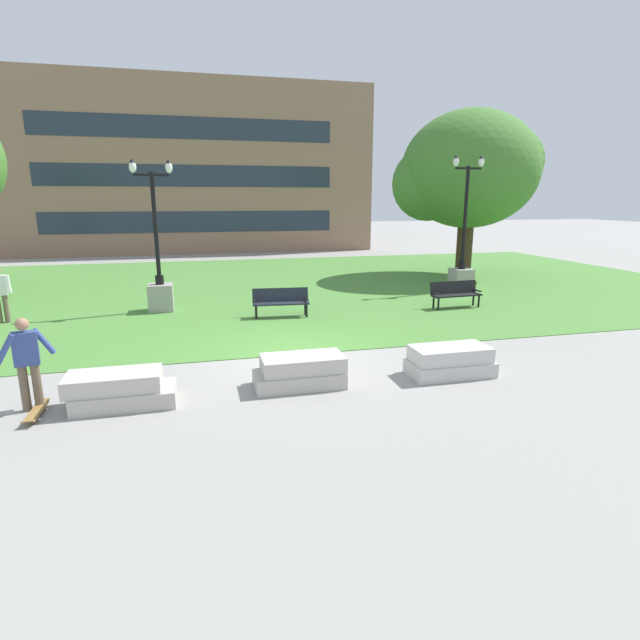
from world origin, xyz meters
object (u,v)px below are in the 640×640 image
concrete_block_center (120,390)px  lamp_post_left (462,265)px  concrete_block_right (450,361)px  park_bench_near_left (281,300)px  lamp_post_center (160,281)px  park_bench_near_right (455,293)px  skateboard (36,412)px  person_bystander_near_lawn (0,292)px  person_skateboarder (27,359)px  concrete_block_left (301,372)px

concrete_block_center → lamp_post_left: bearing=37.2°
concrete_block_right → park_bench_near_left: size_ratio=0.98×
lamp_post_center → park_bench_near_left: bearing=-25.6°
park_bench_near_left → park_bench_near_right: bearing=-0.9°
skateboard → person_bystander_near_lawn: bearing=110.9°
park_bench_near_right → lamp_post_center: 10.13m
concrete_block_center → concrete_block_right: same height
person_skateboarder → park_bench_near_left: (5.58, 6.16, -0.43)m
concrete_block_right → person_skateboarder: 8.22m
concrete_block_right → person_skateboarder: size_ratio=1.05×
concrete_block_left → park_bench_near_left: park_bench_near_left is taller
concrete_block_center → concrete_block_left: same height
park_bench_near_left → lamp_post_left: (8.00, 2.81, 0.56)m
lamp_post_left → lamp_post_center: lamp_post_left is taller
concrete_block_right → park_bench_near_left: park_bench_near_left is taller
concrete_block_right → skateboard: size_ratio=1.76×
concrete_block_left → skateboard: 4.82m
person_skateboarder → lamp_post_center: lamp_post_center is taller
person_skateboarder → park_bench_near_right: person_skateboarder is taller
concrete_block_left → concrete_block_right: same height
lamp_post_left → person_bystander_near_lawn: 16.47m
park_bench_near_right → concrete_block_center: bearing=-148.6°
park_bench_near_right → person_bystander_near_lawn: 14.58m
lamp_post_left → lamp_post_center: (-11.80, -0.99, -0.07)m
concrete_block_left → person_skateboarder: bearing=179.8°
concrete_block_right → park_bench_near_left: 6.84m
park_bench_near_right → lamp_post_center: size_ratio=0.37×
skateboard → lamp_post_center: lamp_post_center is taller
concrete_block_right → lamp_post_left: (5.38, 9.13, 0.79)m
concrete_block_right → lamp_post_center: 10.38m
concrete_block_left → skateboard: size_ratio=1.77×
concrete_block_left → skateboard: concrete_block_left is taller
skateboard → concrete_block_right: bearing=1.2°
skateboard → park_bench_near_right: 13.24m
concrete_block_right → lamp_post_left: bearing=59.5°
park_bench_near_left → park_bench_near_right: size_ratio=1.00×
lamp_post_left → person_skateboarder: bearing=-146.5°
park_bench_near_left → lamp_post_left: bearing=19.4°
concrete_block_right → skateboard: bearing=-178.8°
skateboard → park_bench_near_right: bearing=28.9°
concrete_block_left → park_bench_near_right: (6.78, 6.07, 0.23)m
concrete_block_center → concrete_block_right: size_ratio=1.06×
skateboard → park_bench_near_left: (5.45, 6.48, 0.45)m
person_skateboarder → park_bench_near_right: bearing=27.4°
concrete_block_center → person_bystander_near_lawn: (-4.33, 7.52, 0.68)m
lamp_post_center → lamp_post_left: bearing=4.8°
park_bench_near_left → lamp_post_center: size_ratio=0.37×
concrete_block_right → lamp_post_center: lamp_post_center is taller
concrete_block_right → person_bystander_near_lawn: (-11.00, 7.50, 0.68)m
concrete_block_left → park_bench_near_right: park_bench_near_right is taller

